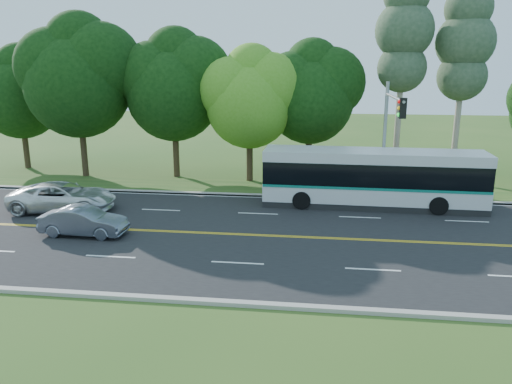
# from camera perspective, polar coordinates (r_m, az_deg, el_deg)

# --- Properties ---
(ground) EXTENTS (120.00, 120.00, 0.00)m
(ground) POSITION_cam_1_polar(r_m,az_deg,el_deg) (24.03, 0.40, -5.00)
(ground) COLOR #2D521B
(ground) RESTS_ON ground
(road) EXTENTS (60.00, 14.00, 0.02)m
(road) POSITION_cam_1_polar(r_m,az_deg,el_deg) (24.03, 0.40, -4.98)
(road) COLOR black
(road) RESTS_ON ground
(curb_north) EXTENTS (60.00, 0.30, 0.15)m
(curb_north) POSITION_cam_1_polar(r_m,az_deg,el_deg) (30.80, 1.98, -0.43)
(curb_north) COLOR #A39D93
(curb_north) RESTS_ON ground
(curb_south) EXTENTS (60.00, 0.30, 0.15)m
(curb_south) POSITION_cam_1_polar(r_m,az_deg,el_deg) (17.49, -2.45, -12.59)
(curb_south) COLOR #A39D93
(curb_south) RESTS_ON ground
(grass_verge) EXTENTS (60.00, 4.00, 0.10)m
(grass_verge) POSITION_cam_1_polar(r_m,az_deg,el_deg) (32.59, 2.28, 0.37)
(grass_verge) COLOR #2D521B
(grass_verge) RESTS_ON ground
(lane_markings) EXTENTS (57.60, 13.82, 0.00)m
(lane_markings) POSITION_cam_1_polar(r_m,az_deg,el_deg) (24.03, 0.18, -4.94)
(lane_markings) COLOR gold
(lane_markings) RESTS_ON road
(tree_row) EXTENTS (44.70, 9.10, 13.84)m
(tree_row) POSITION_cam_1_polar(r_m,az_deg,el_deg) (35.51, -5.67, 12.39)
(tree_row) COLOR #322416
(tree_row) RESTS_ON ground
(bougainvillea_hedge) EXTENTS (9.50, 2.25, 1.50)m
(bougainvillea_hedge) POSITION_cam_1_polar(r_m,az_deg,el_deg) (31.82, 15.15, 0.75)
(bougainvillea_hedge) COLOR #A10D22
(bougainvillea_hedge) RESTS_ON ground
(traffic_signal) EXTENTS (0.42, 6.10, 7.00)m
(traffic_signal) POSITION_cam_1_polar(r_m,az_deg,el_deg) (28.35, 15.02, 7.24)
(traffic_signal) COLOR gray
(traffic_signal) RESTS_ON ground
(transit_bus) EXTENTS (12.42, 2.97, 3.23)m
(transit_bus) POSITION_cam_1_polar(r_m,az_deg,el_deg) (29.17, 13.16, 1.46)
(transit_bus) COLOR silver
(transit_bus) RESTS_ON road
(sedan) EXTENTS (4.15, 1.55, 1.36)m
(sedan) POSITION_cam_1_polar(r_m,az_deg,el_deg) (25.24, -19.11, -3.19)
(sedan) COLOR slate
(sedan) RESTS_ON road
(suv) EXTENTS (5.96, 3.23, 1.59)m
(suv) POSITION_cam_1_polar(r_m,az_deg,el_deg) (29.73, -21.21, -0.52)
(suv) COLOR silver
(suv) RESTS_ON road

